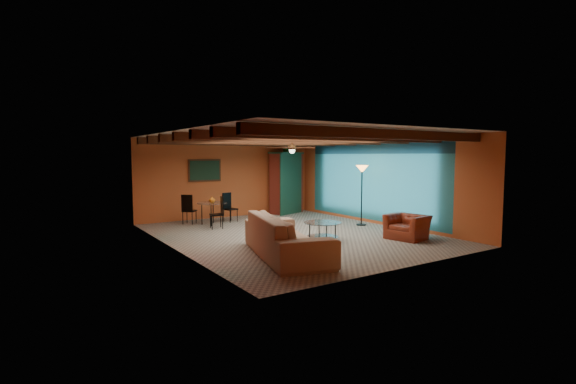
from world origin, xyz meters
TOP-DOWN VIEW (x-y plane):
  - room at (0.00, 0.11)m, footprint 6.52×8.01m
  - sofa at (-1.46, -1.98)m, footprint 1.93×3.21m
  - armchair at (2.16, -2.12)m, footprint 1.01×1.11m
  - coffee_table at (0.19, -1.11)m, footprint 1.24×1.24m
  - dining_table at (-1.17, 2.74)m, footprint 2.26×2.26m
  - armoire at (2.20, 3.70)m, footprint 1.40×1.03m
  - floor_lamp at (2.65, 0.12)m, footprint 0.49×0.49m
  - ceiling_fan at (0.00, 0.00)m, footprint 1.50×1.50m
  - painting at (-0.90, 3.96)m, footprint 1.05×0.03m
  - potted_plant at (2.20, 3.70)m, footprint 0.54×0.51m
  - vase at (-1.17, 2.74)m, footprint 0.21×0.21m

SIDE VIEW (x-z plane):
  - coffee_table at x=0.19m, z-range 0.00..0.48m
  - armchair at x=2.16m, z-range 0.00..0.63m
  - sofa at x=-1.46m, z-range 0.00..0.88m
  - dining_table at x=-1.17m, z-range 0.00..0.95m
  - floor_lamp at x=2.65m, z-range 0.00..1.86m
  - vase at x=-1.17m, z-range 0.95..1.15m
  - armoire at x=2.20m, z-range 0.00..2.21m
  - painting at x=-0.90m, z-range 1.32..1.97m
  - ceiling_fan at x=0.00m, z-range 2.14..2.58m
  - room at x=0.00m, z-range 1.01..3.72m
  - potted_plant at x=2.20m, z-range 2.21..2.68m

